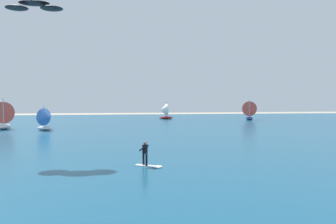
{
  "coord_description": "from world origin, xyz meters",
  "views": [
    {
      "loc": [
        -4.04,
        -0.9,
        4.51
      ],
      "look_at": [
        -0.8,
        21.29,
        3.66
      ],
      "focal_mm": 32.29,
      "sensor_mm": 36.0,
      "label": 1
    }
  ],
  "objects": [
    {
      "name": "kite",
      "position": [
        -11.46,
        26.11,
        12.44
      ],
      "size": [
        4.89,
        2.02,
        0.72
      ],
      "color": "black"
    },
    {
      "name": "sailboat_leading",
      "position": [
        5.38,
        70.11,
        1.99
      ],
      "size": [
        3.62,
        3.13,
        4.12
      ],
      "color": "maroon",
      "rests_on": "ocean"
    },
    {
      "name": "sailboat_outermost",
      "position": [
        -15.4,
        45.78,
        1.78
      ],
      "size": [
        3.3,
        3.12,
        3.67
      ],
      "color": "silver",
      "rests_on": "ocean"
    },
    {
      "name": "sailboat_far_right",
      "position": [
        -22.35,
        49.31,
        2.27
      ],
      "size": [
        3.41,
        4.04,
        4.74
      ],
      "color": "silver",
      "rests_on": "ocean"
    },
    {
      "name": "sailboat_mid_right",
      "position": [
        24.32,
        64.94,
        2.28
      ],
      "size": [
        3.61,
        4.18,
        4.76
      ],
      "color": "navy",
      "rests_on": "ocean"
    },
    {
      "name": "kitesurfer",
      "position": [
        -2.5,
        19.19,
        0.7
      ],
      "size": [
        1.95,
        1.53,
        1.67
      ],
      "color": "white",
      "rests_on": "ocean"
    },
    {
      "name": "ocean",
      "position": [
        0.0,
        50.61,
        0.05
      ],
      "size": [
        160.0,
        90.0,
        0.1
      ],
      "primitive_type": "cube",
      "color": "navy",
      "rests_on": "ground"
    }
  ]
}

